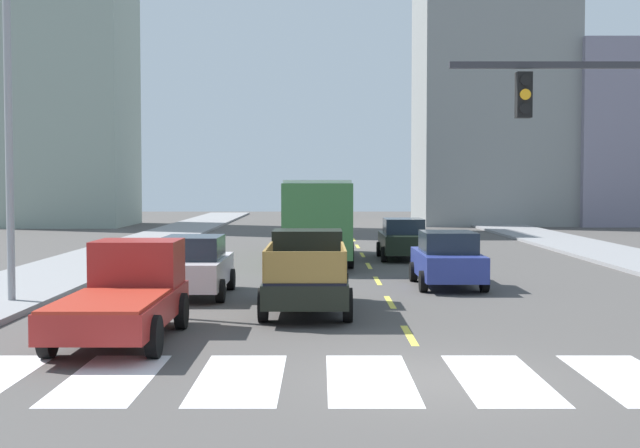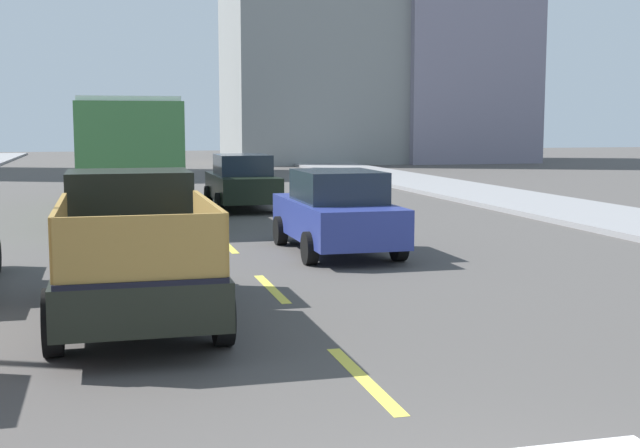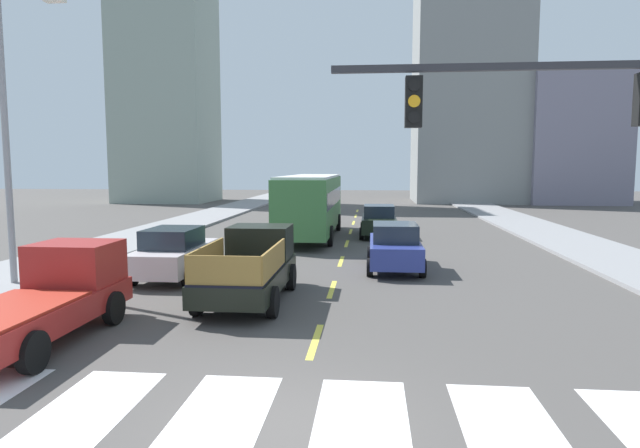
% 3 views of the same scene
% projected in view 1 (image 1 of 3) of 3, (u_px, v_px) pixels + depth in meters
% --- Properties ---
extents(ground_plane, '(160.00, 160.00, 0.00)m').
position_uv_depth(ground_plane, '(436.00, 379.00, 14.07)').
color(ground_plane, '#4A4744').
extents(sidewalk_left, '(3.94, 110.00, 0.15)m').
position_uv_depth(sidewalk_left, '(77.00, 266.00, 32.06)').
color(sidewalk_left, gray).
rests_on(sidewalk_left, ground).
extents(crosswalk_stripe_1, '(1.41, 3.73, 0.01)m').
position_uv_depth(crosswalk_stripe_1, '(111.00, 378.00, 14.08)').
color(crosswalk_stripe_1, silver).
rests_on(crosswalk_stripe_1, ground).
extents(crosswalk_stripe_2, '(1.41, 3.73, 0.01)m').
position_uv_depth(crosswalk_stripe_2, '(241.00, 379.00, 14.08)').
color(crosswalk_stripe_2, silver).
rests_on(crosswalk_stripe_2, ground).
extents(crosswalk_stripe_3, '(1.41, 3.73, 0.01)m').
position_uv_depth(crosswalk_stripe_3, '(371.00, 379.00, 14.07)').
color(crosswalk_stripe_3, silver).
rests_on(crosswalk_stripe_3, ground).
extents(crosswalk_stripe_4, '(1.41, 3.73, 0.01)m').
position_uv_depth(crosswalk_stripe_4, '(501.00, 379.00, 14.07)').
color(crosswalk_stripe_4, silver).
rests_on(crosswalk_stripe_4, ground).
extents(crosswalk_stripe_5, '(1.41, 3.73, 0.01)m').
position_uv_depth(crosswalk_stripe_5, '(631.00, 379.00, 14.07)').
color(crosswalk_stripe_5, silver).
rests_on(crosswalk_stripe_5, ground).
extents(lane_dash_0, '(0.16, 2.40, 0.01)m').
position_uv_depth(lane_dash_0, '(410.00, 335.00, 18.07)').
color(lane_dash_0, '#DECE45').
rests_on(lane_dash_0, ground).
extents(lane_dash_1, '(0.16, 2.40, 0.01)m').
position_uv_depth(lane_dash_1, '(391.00, 302.00, 23.06)').
color(lane_dash_1, '#DECE45').
rests_on(lane_dash_1, ground).
extents(lane_dash_2, '(0.16, 2.40, 0.01)m').
position_uv_depth(lane_dash_2, '(378.00, 281.00, 28.06)').
color(lane_dash_2, '#DECE45').
rests_on(lane_dash_2, ground).
extents(lane_dash_3, '(0.16, 2.40, 0.01)m').
position_uv_depth(lane_dash_3, '(370.00, 266.00, 33.05)').
color(lane_dash_3, '#DECE45').
rests_on(lane_dash_3, ground).
extents(lane_dash_4, '(0.16, 2.40, 0.01)m').
position_uv_depth(lane_dash_4, '(363.00, 255.00, 38.04)').
color(lane_dash_4, '#DECE45').
rests_on(lane_dash_4, ground).
extents(lane_dash_5, '(0.16, 2.40, 0.01)m').
position_uv_depth(lane_dash_5, '(358.00, 246.00, 43.04)').
color(lane_dash_5, '#DECE45').
rests_on(lane_dash_5, ground).
extents(lane_dash_6, '(0.16, 2.40, 0.01)m').
position_uv_depth(lane_dash_6, '(355.00, 240.00, 48.03)').
color(lane_dash_6, '#DECE45').
rests_on(lane_dash_6, ground).
extents(lane_dash_7, '(0.16, 2.40, 0.01)m').
position_uv_depth(lane_dash_7, '(351.00, 234.00, 53.03)').
color(lane_dash_7, '#DECE45').
rests_on(lane_dash_7, ground).
extents(pickup_stakebed, '(2.18, 5.20, 1.96)m').
position_uv_depth(pickup_stakebed, '(308.00, 273.00, 21.73)').
color(pickup_stakebed, black).
rests_on(pickup_stakebed, ground).
extents(pickup_dark, '(2.18, 5.20, 1.96)m').
position_uv_depth(pickup_dark, '(127.00, 294.00, 17.75)').
color(pickup_dark, maroon).
rests_on(pickup_dark, ground).
extents(city_bus, '(2.72, 10.80, 3.32)m').
position_uv_depth(city_bus, '(319.00, 214.00, 34.96)').
color(city_bus, '#3B733B').
rests_on(city_bus, ground).
extents(sedan_near_right, '(2.02, 4.40, 1.72)m').
position_uv_depth(sedan_near_right, '(195.00, 266.00, 24.26)').
color(sedan_near_right, silver).
rests_on(sedan_near_right, ground).
extents(sedan_near_left, '(2.02, 4.40, 1.72)m').
position_uv_depth(sedan_near_left, '(404.00, 239.00, 35.85)').
color(sedan_near_left, black).
rests_on(sedan_near_left, ground).
extents(sedan_far, '(2.02, 4.40, 1.72)m').
position_uv_depth(sedan_far, '(448.00, 259.00, 26.44)').
color(sedan_far, navy).
rests_on(sedan_far, ground).
extents(streetlight_left, '(2.20, 0.28, 9.00)m').
position_uv_depth(streetlight_left, '(16.00, 116.00, 22.18)').
color(streetlight_left, gray).
rests_on(streetlight_left, ground).
extents(tower_tall_centre, '(9.40, 8.74, 32.60)m').
position_uv_depth(tower_tall_centre, '(65.00, 5.00, 62.90)').
color(tower_tall_centre, '#8E9D91').
rests_on(tower_tall_centre, ground).
extents(block_mid_left, '(9.38, 10.70, 13.59)m').
position_uv_depth(block_mid_left, '(624.00, 136.00, 65.92)').
color(block_mid_left, gray).
rests_on(block_mid_left, ground).
extents(block_mid_right, '(11.26, 10.25, 32.79)m').
position_uv_depth(block_mid_right, '(493.00, 12.00, 65.91)').
color(block_mid_right, gray).
rests_on(block_mid_right, ground).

